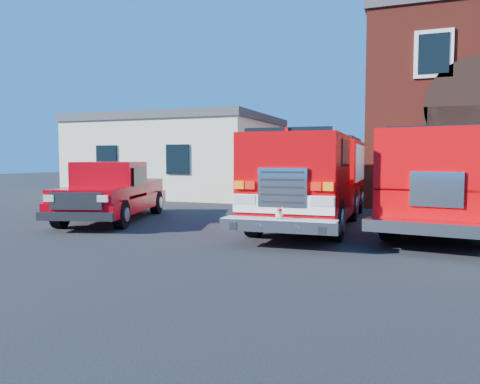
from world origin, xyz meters
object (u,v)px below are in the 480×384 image
at_px(side_building, 180,156).
at_px(secondary_truck, 453,174).
at_px(fire_engine, 315,178).
at_px(pickup_truck, 113,193).

relative_size(side_building, secondary_truck, 1.11).
relative_size(fire_engine, secondary_truck, 0.98).
bearing_deg(fire_engine, secondary_truck, 6.92).
relative_size(fire_engine, pickup_truck, 1.46).
distance_m(side_building, pickup_truck, 11.23).
bearing_deg(side_building, secondary_truck, -32.67).
xyz_separation_m(fire_engine, pickup_truck, (-6.36, -1.54, -0.53)).
bearing_deg(pickup_truck, side_building, 106.70).
bearing_deg(fire_engine, pickup_truck, -166.39).
relative_size(side_building, fire_engine, 1.12).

